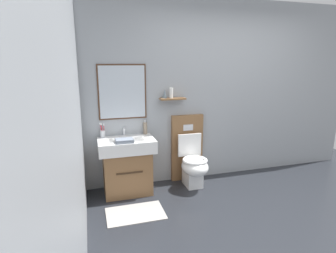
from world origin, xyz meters
TOP-DOWN VIEW (x-y plane):
  - ground_plane at (0.00, 0.00)m, footprint 5.67×4.84m
  - wall_back at (-0.01, 1.76)m, footprint 4.47×0.27m
  - wall_left at (-2.17, 0.00)m, footprint 0.12×3.64m
  - bath_mat at (-1.56, 0.88)m, footprint 0.68×0.44m
  - vanity_sink_left at (-1.56, 1.49)m, footprint 0.74×0.51m
  - tap_on_left_sink at (-1.56, 1.67)m, footprint 0.03×0.13m
  - toilet at (-0.63, 1.50)m, footprint 0.48×0.62m
  - toothbrush_cup at (-1.85, 1.66)m, footprint 0.07×0.07m
  - soap_dispenser at (-1.26, 1.67)m, footprint 0.06×0.06m
  - folded_hand_towel at (-1.60, 1.33)m, footprint 0.22×0.16m

SIDE VIEW (x-z plane):
  - ground_plane at x=0.00m, z-range -0.10..0.00m
  - bath_mat at x=-1.56m, z-range 0.00..0.01m
  - toilet at x=-0.63m, z-range -0.12..0.88m
  - vanity_sink_left at x=-1.56m, z-range 0.03..0.79m
  - folded_hand_towel at x=-1.60m, z-range 0.76..0.81m
  - toothbrush_cup at x=-1.85m, z-range 0.72..0.92m
  - tap_on_left_sink at x=-1.56m, z-range 0.77..0.89m
  - soap_dispenser at x=-1.26m, z-range 0.75..0.95m
  - wall_left at x=-2.17m, z-range 0.00..2.64m
  - wall_back at x=-0.01m, z-range 0.00..2.64m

